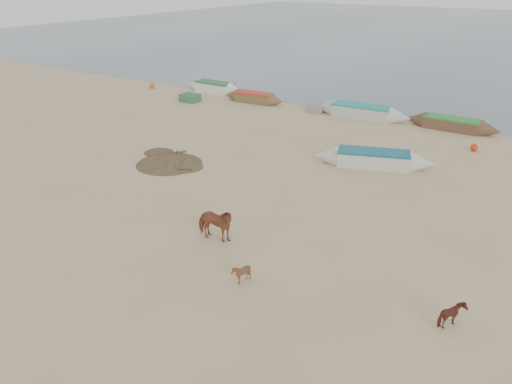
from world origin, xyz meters
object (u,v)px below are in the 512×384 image
at_px(cow_adult, 215,224).
at_px(near_canoe, 373,159).
at_px(calf_front, 241,273).
at_px(calf_right, 453,316).

height_order(cow_adult, near_canoe, cow_adult).
bearing_deg(cow_adult, near_canoe, -18.29).
relative_size(calf_front, near_canoe, 0.12).
bearing_deg(near_canoe, calf_right, -78.86).
xyz_separation_m(calf_right, near_canoe, (-6.79, 11.48, 0.05)).
bearing_deg(cow_adult, calf_right, -99.03).
distance_m(cow_adult, near_canoe, 11.34).
xyz_separation_m(calf_front, calf_right, (6.57, 1.48, 0.02)).
height_order(calf_front, near_canoe, near_canoe).
distance_m(calf_front, near_canoe, 12.96).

